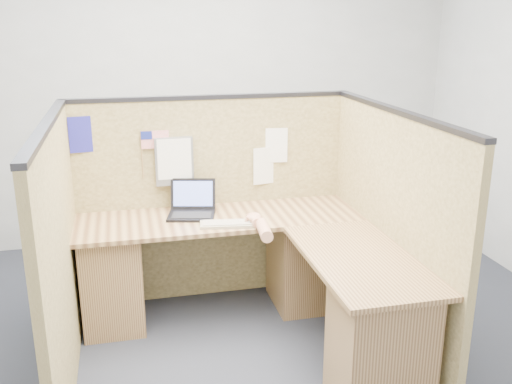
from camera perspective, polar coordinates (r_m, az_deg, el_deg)
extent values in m
plane|color=#222630|center=(3.69, -1.58, -16.72)|extent=(5.00, 5.00, 0.00)
plane|color=#A7ABAD|center=(5.33, -6.73, 9.91)|extent=(5.00, 0.00, 5.00)
cube|color=brown|center=(4.26, -4.42, -0.81)|extent=(2.05, 0.05, 1.50)
cube|color=#232328|center=(4.09, -4.66, 9.45)|extent=(2.05, 0.06, 0.03)
cube|color=brown|center=(3.39, -18.95, -6.49)|extent=(0.05, 1.80, 1.50)
cube|color=#232328|center=(3.18, -20.27, 6.29)|extent=(0.06, 1.80, 0.03)
cube|color=brown|center=(3.73, 13.23, -3.82)|extent=(0.05, 1.80, 1.50)
cube|color=#232328|center=(3.54, 14.06, 7.84)|extent=(0.06, 1.80, 0.03)
cube|color=brown|center=(3.96, -3.66, -2.69)|extent=(1.95, 0.60, 0.03)
cube|color=brown|center=(3.36, 10.44, -6.65)|extent=(0.60, 1.15, 0.03)
cube|color=brown|center=(4.06, -14.17, -8.29)|extent=(0.40, 0.50, 0.70)
cube|color=brown|center=(4.23, 4.51, -6.71)|extent=(0.40, 0.50, 0.70)
cube|color=brown|center=(3.28, 12.37, -14.67)|extent=(0.50, 0.40, 0.70)
cube|color=black|center=(3.97, -6.48, -2.36)|extent=(0.36, 0.30, 0.02)
cube|color=black|center=(4.08, -6.79, -0.17)|extent=(0.32, 0.14, 0.21)
cube|color=#5062AE|center=(4.07, -6.78, -0.21)|extent=(0.28, 0.11, 0.17)
cube|color=gray|center=(3.78, -2.59, -3.24)|extent=(0.41, 0.19, 0.02)
cube|color=silver|center=(3.78, -2.59, -3.04)|extent=(0.37, 0.16, 0.01)
ellipsoid|color=silver|center=(3.80, -0.21, -2.89)|extent=(0.13, 0.09, 0.05)
ellipsoid|color=tan|center=(3.79, -0.20, -2.52)|extent=(0.10, 0.12, 0.05)
cylinder|color=tan|center=(3.75, 0.07, -3.03)|extent=(0.07, 0.05, 0.07)
cylinder|color=tan|center=(3.61, 0.81, -3.82)|extent=(0.11, 0.29, 0.09)
cube|color=navy|center=(4.06, -16.95, 5.52)|extent=(0.18, 0.03, 0.25)
cylinder|color=olive|center=(4.07, -11.34, 3.64)|extent=(0.01, 0.01, 0.34)
cube|color=red|center=(4.05, -10.06, 5.18)|extent=(0.19, 0.00, 0.13)
cube|color=navy|center=(4.04, -10.91, 5.59)|extent=(0.08, 0.00, 0.06)
cube|color=slate|center=(4.08, -8.18, 3.07)|extent=(0.27, 0.05, 0.34)
cube|color=white|center=(4.05, -8.16, 3.28)|extent=(0.24, 0.01, 0.29)
cube|color=white|center=(4.22, 1.80, 4.68)|extent=(0.20, 0.03, 0.26)
cube|color=white|center=(4.24, 1.11, 2.66)|extent=(0.22, 0.04, 0.28)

